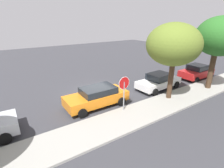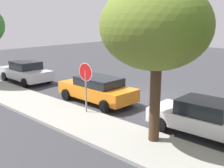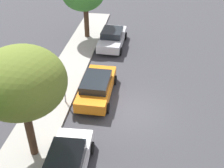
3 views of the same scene
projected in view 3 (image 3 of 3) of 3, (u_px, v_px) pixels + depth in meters
The scene contains 7 objects.
ground_plane at pixel (132, 111), 17.03m from camera, with size 60.00×60.00×0.00m, color #38383D.
sidewalk_curb at pixel (51, 103), 17.60m from camera, with size 32.00×2.57×0.14m, color #9E9B93.
stop_sign at pixel (63, 80), 16.63m from camera, with size 0.87×0.08×2.53m.
parked_car_orange at pixel (97, 87), 17.86m from camera, with size 4.60×2.13×1.44m.
parked_car_white at pixel (66, 165), 12.72m from camera, with size 4.44×2.13×1.45m.
parked_car_silver at pixel (112, 38), 23.97m from camera, with size 4.57×2.21×1.52m.
street_tree_far at pixel (22, 83), 11.89m from camera, with size 3.90×3.90×5.84m.
Camera 3 is at (-13.25, -0.68, 10.87)m, focal length 45.00 mm.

